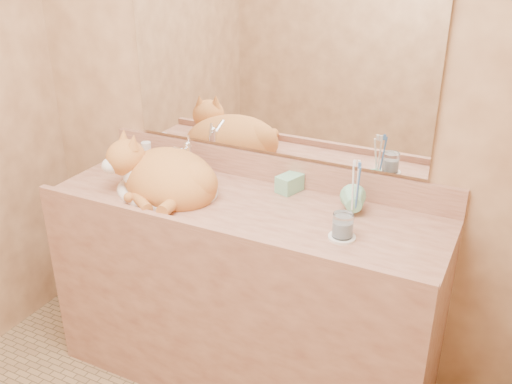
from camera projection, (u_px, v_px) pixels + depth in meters
The scene contains 12 objects.
wall_back at pixel (273, 90), 2.30m from camera, with size 2.40×0.02×2.50m, color #8F6341.
vanity_counter at pixel (244, 295), 2.42m from camera, with size 1.60×0.55×0.85m, color brown, non-canonical shape.
mirror at pixel (273, 55), 2.23m from camera, with size 1.30×0.02×0.80m, color white.
sink_basin at pixel (166, 176), 2.34m from camera, with size 0.43×0.36×0.14m, color white, non-canonical shape.
faucet at pixel (188, 158), 2.46m from camera, with size 0.05×0.12×0.18m, color white, non-canonical shape.
cat at pixel (163, 174), 2.33m from camera, with size 0.46×0.37×0.25m, color #B36429, non-canonical shape.
soap_dispenser at pixel (281, 177), 2.30m from camera, with size 0.07×0.07×0.16m, color #7AC39B.
toothbrush_cup at pixel (354, 207), 2.13m from camera, with size 0.10×0.10×0.09m, color #7AC39B.
toothbrushes at pixel (356, 185), 2.09m from camera, with size 0.04×0.04×0.24m, color silver, non-canonical shape.
saucer at pixel (342, 237), 2.00m from camera, with size 0.10×0.10×0.01m, color white.
water_glass at pixel (343, 225), 1.98m from camera, with size 0.07×0.07×0.09m, color silver.
lotion_bottle at pixel (147, 153), 2.61m from camera, with size 0.04×0.04×0.11m, color silver.
Camera 1 is at (0.94, -1.05, 1.85)m, focal length 40.00 mm.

